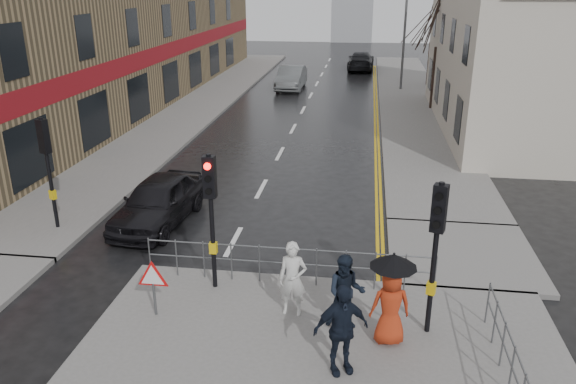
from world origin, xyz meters
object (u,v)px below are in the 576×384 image
(pedestrian_with_umbrella, at_px, (391,295))
(pedestrian_b, at_px, (346,292))
(pedestrian_a, at_px, (293,279))
(car_parked, at_px, (158,201))
(car_mid, at_px, (291,78))
(pedestrian_d, at_px, (341,329))

(pedestrian_with_umbrella, bearing_deg, pedestrian_b, 155.69)
(pedestrian_a, height_order, pedestrian_with_umbrella, pedestrian_with_umbrella)
(pedestrian_b, xyz_separation_m, car_parked, (-6.05, 5.08, -0.24))
(pedestrian_a, xyz_separation_m, car_mid, (-3.84, 28.34, -0.23))
(pedestrian_a, height_order, pedestrian_d, pedestrian_d)
(pedestrian_with_umbrella, height_order, pedestrian_d, pedestrian_with_umbrella)
(pedestrian_a, xyz_separation_m, pedestrian_d, (1.16, -1.85, 0.06))
(pedestrian_b, distance_m, pedestrian_with_umbrella, 1.04)
(pedestrian_a, bearing_deg, pedestrian_d, -56.67)
(pedestrian_a, relative_size, car_mid, 0.37)
(pedestrian_with_umbrella, xyz_separation_m, car_parked, (-6.97, 5.49, -0.51))
(pedestrian_a, height_order, car_parked, pedestrian_a)
(pedestrian_with_umbrella, height_order, car_mid, pedestrian_with_umbrella)
(pedestrian_b, distance_m, pedestrian_d, 1.48)
(pedestrian_with_umbrella, xyz_separation_m, car_mid, (-5.96, 29.12, -0.47))
(pedestrian_with_umbrella, height_order, car_parked, pedestrian_with_umbrella)
(pedestrian_b, xyz_separation_m, pedestrian_with_umbrella, (0.92, -0.42, 0.26))
(pedestrian_b, relative_size, car_parked, 0.39)
(pedestrian_with_umbrella, bearing_deg, pedestrian_d, -131.88)
(car_parked, bearing_deg, pedestrian_with_umbrella, -33.09)
(pedestrian_b, bearing_deg, car_mid, 98.78)
(pedestrian_with_umbrella, bearing_deg, car_mid, 101.56)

